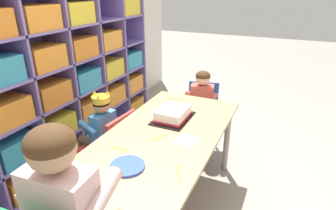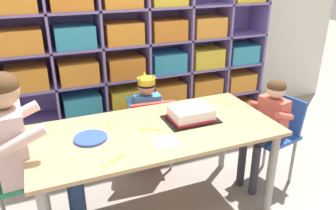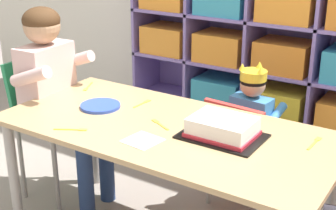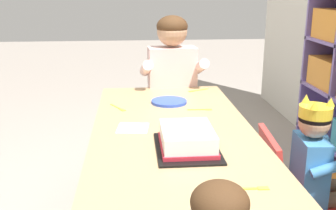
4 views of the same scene
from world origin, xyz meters
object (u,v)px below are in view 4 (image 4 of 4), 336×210
fork_by_napkin (172,124)px  fork_at_table_front_edge (201,110)px  classroom_chair_blue (291,192)px  activity_table (173,142)px  birthday_cake_on_tray (187,140)px  classroom_chair_adult_side (171,106)px  fork_near_child_seat (197,90)px  fork_near_cake_tray (118,108)px  fork_scattered_mid_table (250,188)px  paper_plate_stack (169,102)px  adult_helper_seated (174,82)px  child_with_crown (319,165)px

fork_by_napkin → fork_at_table_front_edge: size_ratio=0.99×
classroom_chair_blue → fork_at_table_front_edge: (-0.39, -0.35, 0.27)m
activity_table → birthday_cake_on_tray: (0.26, 0.03, 0.11)m
classroom_chair_blue → classroom_chair_adult_side: 1.11m
classroom_chair_blue → birthday_cake_on_tray: bearing=108.3°
classroom_chair_adult_side → fork_near_child_seat: (0.22, 0.14, 0.16)m
fork_at_table_front_edge → fork_near_cake_tray: size_ratio=0.95×
fork_at_table_front_edge → fork_scattered_mid_table: same height
classroom_chair_blue → paper_plate_stack: (-0.54, -0.50, 0.28)m
classroom_chair_adult_side → birthday_cake_on_tray: size_ratio=2.33×
adult_helper_seated → fork_near_child_seat: (0.10, 0.13, -0.03)m
fork_near_child_seat → child_with_crown: bearing=-87.3°
paper_plate_stack → fork_at_table_front_edge: (0.14, 0.15, -0.01)m
birthday_cake_on_tray → child_with_crown: bearing=99.9°
classroom_chair_blue → paper_plate_stack: size_ratio=3.30×
fork_by_napkin → fork_near_cake_tray: same height
adult_helper_seated → fork_at_table_front_edge: adult_helper_seated is taller
classroom_chair_adult_side → fork_at_table_front_edge: size_ratio=6.20×
child_with_crown → adult_helper_seated: (-0.90, -0.55, 0.18)m
classroom_chair_blue → adult_helper_seated: adult_helper_seated is taller
fork_at_table_front_edge → activity_table: bearing=57.8°
child_with_crown → classroom_chair_adult_side: 1.16m
fork_at_table_front_edge → fork_near_cake_tray: same height
activity_table → fork_near_child_seat: 0.69m
child_with_crown → fork_scattered_mid_table: size_ratio=5.71×
adult_helper_seated → fork_near_child_seat: 0.17m
activity_table → classroom_chair_adult_side: 0.87m
adult_helper_seated → birthday_cake_on_tray: (1.01, -0.05, 0.00)m
classroom_chair_blue → child_with_crown: child_with_crown is taller
activity_table → paper_plate_stack: (-0.39, 0.02, 0.08)m
paper_plate_stack → fork_near_cake_tray: paper_plate_stack is taller
fork_at_table_front_edge → paper_plate_stack: bearing=-40.2°
paper_plate_stack → classroom_chair_adult_side: bearing=173.6°
fork_scattered_mid_table → fork_near_cake_tray: 1.02m
classroom_chair_adult_side → paper_plate_stack: bearing=-99.8°
fork_by_napkin → fork_scattered_mid_table: same height
classroom_chair_blue → fork_near_cake_tray: bearing=64.2°
birthday_cake_on_tray → paper_plate_stack: (-0.65, -0.01, -0.03)m
classroom_chair_adult_side → fork_by_napkin: size_ratio=6.29×
classroom_chair_blue → birthday_cake_on_tray: birthday_cake_on_tray is taller
classroom_chair_adult_side → fork_by_napkin: (0.83, -0.07, 0.16)m
adult_helper_seated → fork_near_cake_tray: (0.43, -0.33, -0.03)m
birthday_cake_on_tray → fork_at_table_front_edge: 0.53m
fork_near_cake_tray → fork_scattered_mid_table: bearing=175.5°
classroom_chair_adult_side → fork_near_child_seat: size_ratio=5.97×
paper_plate_stack → fork_near_child_seat: 0.32m
child_with_crown → birthday_cake_on_tray: bearing=105.0°
fork_near_child_seat → fork_scattered_mid_table: 1.25m
fork_by_napkin → classroom_chair_adult_side: bearing=-158.0°
paper_plate_stack → fork_near_cake_tray: size_ratio=1.44×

